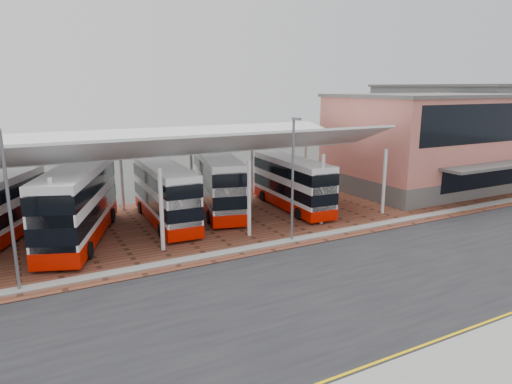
{
  "coord_description": "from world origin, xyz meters",
  "views": [
    {
      "loc": [
        -13.55,
        -17.74,
        9.9
      ],
      "look_at": [
        -0.51,
        6.58,
        3.53
      ],
      "focal_mm": 32.0,
      "sensor_mm": 36.0,
      "label": 1
    }
  ],
  "objects_px": {
    "bus_3": "(165,194)",
    "bus_4": "(218,183)",
    "bus_5": "(292,184)",
    "bus_2": "(79,204)",
    "terminal": "(430,141)"
  },
  "relations": [
    {
      "from": "terminal",
      "to": "bus_4",
      "type": "distance_m",
      "value": 22.44
    },
    {
      "from": "terminal",
      "to": "bus_2",
      "type": "xyz_separation_m",
      "value": [
        -33.17,
        -0.92,
        -2.2
      ]
    },
    {
      "from": "bus_2",
      "to": "bus_5",
      "type": "bearing_deg",
      "value": 21.72
    },
    {
      "from": "bus_3",
      "to": "bus_4",
      "type": "distance_m",
      "value": 4.95
    },
    {
      "from": "terminal",
      "to": "bus_2",
      "type": "relative_size",
      "value": 1.55
    },
    {
      "from": "terminal",
      "to": "bus_2",
      "type": "height_order",
      "value": "terminal"
    },
    {
      "from": "bus_2",
      "to": "terminal",
      "type": "bearing_deg",
      "value": 22.54
    },
    {
      "from": "bus_4",
      "to": "bus_5",
      "type": "xyz_separation_m",
      "value": [
        5.7,
        -2.18,
        -0.2
      ]
    },
    {
      "from": "bus_3",
      "to": "bus_4",
      "type": "bearing_deg",
      "value": 17.33
    },
    {
      "from": "bus_3",
      "to": "bus_4",
      "type": "height_order",
      "value": "bus_4"
    },
    {
      "from": "bus_3",
      "to": "bus_2",
      "type": "bearing_deg",
      "value": -166.43
    },
    {
      "from": "bus_4",
      "to": "bus_5",
      "type": "relative_size",
      "value": 1.11
    },
    {
      "from": "terminal",
      "to": "bus_5",
      "type": "relative_size",
      "value": 1.79
    },
    {
      "from": "terminal",
      "to": "bus_5",
      "type": "bearing_deg",
      "value": -177.59
    },
    {
      "from": "bus_4",
      "to": "bus_5",
      "type": "distance_m",
      "value": 6.1
    }
  ]
}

